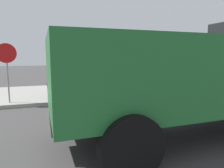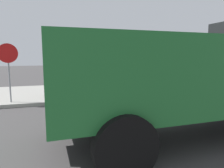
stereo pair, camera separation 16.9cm
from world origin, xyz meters
name	(u,v)px [view 2 (the right image)]	position (x,y,z in m)	size (l,w,h in m)	color
ground_plane	(112,140)	(0.00, 0.00, 0.00)	(80.00, 80.00, 0.00)	#423F3F
sidewalk_curb	(76,92)	(0.00, 6.50, 0.07)	(36.00, 5.00, 0.15)	#99968E
fire_hydrant	(64,85)	(-0.72, 5.27, 0.64)	(0.23, 0.53, 0.93)	#2D8438
loose_tire	(61,85)	(-0.89, 4.88, 0.72)	(1.12, 1.12, 0.29)	black
stop_sign	(8,62)	(-2.89, 4.43, 1.78)	(0.76, 0.08, 2.34)	gray
dump_truck_green	(200,72)	(2.23, -0.29, 1.61)	(7.02, 2.85, 3.00)	#237033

